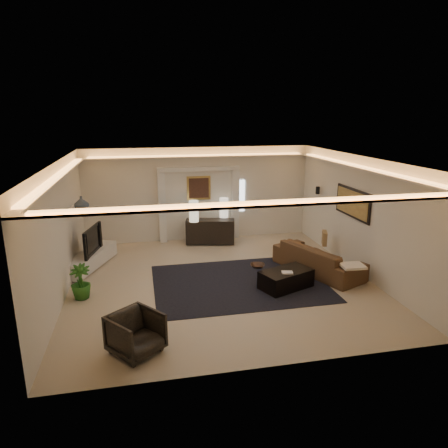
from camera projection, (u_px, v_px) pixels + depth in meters
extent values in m
plane|color=tan|center=(221.00, 281.00, 9.73)|extent=(7.00, 7.00, 0.00)
plane|color=white|center=(221.00, 160.00, 8.97)|extent=(7.00, 7.00, 0.00)
plane|color=silver|center=(199.00, 194.00, 12.65)|extent=(7.00, 0.00, 7.00)
plane|color=silver|center=(267.00, 283.00, 6.04)|extent=(7.00, 0.00, 7.00)
plane|color=silver|center=(60.00, 232.00, 8.66)|extent=(0.00, 7.00, 7.00)
plane|color=silver|center=(359.00, 215.00, 10.04)|extent=(0.00, 7.00, 7.00)
cube|color=silver|center=(221.00, 172.00, 9.04)|extent=(7.00, 7.00, 0.04)
cube|color=white|center=(241.00, 196.00, 12.93)|extent=(0.25, 0.03, 1.00)
cube|color=black|center=(239.00, 283.00, 9.62)|extent=(4.00, 3.00, 0.01)
cube|color=silver|center=(162.00, 207.00, 12.42)|extent=(0.22, 0.20, 2.20)
cube|color=silver|center=(235.00, 204.00, 12.88)|extent=(0.22, 0.20, 2.20)
cube|color=silver|center=(199.00, 169.00, 12.35)|extent=(2.52, 0.20, 0.12)
cube|color=tan|center=(199.00, 188.00, 12.57)|extent=(0.74, 0.04, 0.74)
cube|color=#4C2D1E|center=(199.00, 188.00, 12.55)|extent=(0.62, 0.02, 0.62)
cube|color=black|center=(353.00, 203.00, 10.25)|extent=(0.04, 1.64, 0.74)
cube|color=tan|center=(352.00, 203.00, 10.25)|extent=(0.02, 1.50, 0.62)
cylinder|color=black|center=(318.00, 190.00, 12.03)|extent=(0.12, 0.12, 0.22)
cube|color=silver|center=(72.00, 208.00, 9.94)|extent=(0.10, 0.55, 0.04)
cube|color=black|center=(210.00, 231.00, 12.41)|extent=(1.53, 0.76, 0.73)
cylinder|color=#EFE6C2|center=(194.00, 211.00, 12.02)|extent=(0.32, 0.32, 0.63)
cylinder|color=white|center=(224.00, 207.00, 12.54)|extent=(0.34, 0.34, 0.61)
cube|color=silver|center=(90.00, 259.00, 10.55)|extent=(1.26, 2.11, 0.39)
imported|color=black|center=(88.00, 239.00, 10.32)|extent=(1.21, 0.44, 0.70)
cylinder|color=black|center=(91.00, 238.00, 10.92)|extent=(0.18, 0.18, 0.43)
imported|color=#415863|center=(81.00, 204.00, 9.51)|extent=(0.43, 0.43, 0.35)
imported|color=#28631B|center=(80.00, 282.00, 8.74)|extent=(0.45, 0.45, 0.76)
imported|color=black|center=(318.00, 259.00, 10.22)|extent=(2.56, 1.78, 0.70)
cube|color=beige|center=(353.00, 266.00, 9.19)|extent=(0.54, 0.46, 0.06)
cube|color=#9F7E4F|center=(324.00, 238.00, 11.24)|extent=(0.24, 0.40, 0.38)
cube|color=#2E1F1C|center=(286.00, 279.00, 9.31)|extent=(1.34, 1.04, 0.44)
imported|color=#322014|center=(258.00, 266.00, 9.43)|extent=(0.41, 0.41, 0.08)
cube|color=silver|center=(287.00, 273.00, 9.10)|extent=(0.28, 0.22, 0.03)
imported|color=black|center=(136.00, 334.00, 6.74)|extent=(1.08, 1.08, 0.71)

